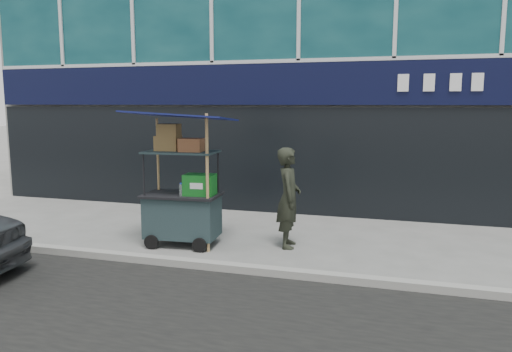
% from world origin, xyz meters
% --- Properties ---
extents(ground, '(80.00, 80.00, 0.00)m').
position_xyz_m(ground, '(0.00, 0.00, 0.00)').
color(ground, slate).
rests_on(ground, ground).
extents(curb, '(80.00, 0.18, 0.12)m').
position_xyz_m(curb, '(0.00, -0.20, 0.06)').
color(curb, gray).
rests_on(curb, ground).
extents(vendor_cart, '(1.85, 1.37, 2.37)m').
position_xyz_m(vendor_cart, '(-1.40, 0.90, 0.83)').
color(vendor_cart, '#172828').
rests_on(vendor_cart, ground).
extents(vendor_man, '(0.52, 0.70, 1.74)m').
position_xyz_m(vendor_man, '(0.40, 1.32, 0.87)').
color(vendor_man, black).
rests_on(vendor_man, ground).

